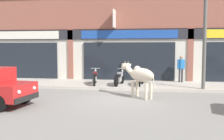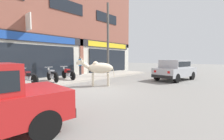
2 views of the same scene
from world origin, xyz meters
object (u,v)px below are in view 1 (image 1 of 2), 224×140
object	(u,v)px
motorcycle_0	(95,77)
utility_pole	(205,31)
cow	(140,75)
pedestrian	(181,66)
motorcycle_1	(119,78)
motorcycle_2	(141,78)

from	to	relation	value
motorcycle_0	utility_pole	bearing A→B (deg)	-8.08
cow	pedestrian	bearing A→B (deg)	64.26
cow	motorcycle_1	distance (m)	3.17
cow	motorcycle_0	distance (m)	3.98
pedestrian	motorcycle_0	bearing A→B (deg)	-160.85
cow	motorcycle_2	bearing A→B (deg)	91.86
motorcycle_0	utility_pole	world-z (taller)	utility_pole
motorcycle_2	utility_pole	size ratio (longest dim) A/B	0.31
motorcycle_0	pedestrian	size ratio (longest dim) A/B	1.13
cow	utility_pole	world-z (taller)	utility_pole
motorcycle_0	motorcycle_2	bearing A→B (deg)	0.52
motorcycle_0	motorcycle_2	distance (m)	2.59
cow	motorcycle_0	world-z (taller)	cow
motorcycle_0	utility_pole	xyz separation A→B (m)	(5.75, -0.82, 2.52)
motorcycle_0	cow	bearing A→B (deg)	-47.23
motorcycle_2	pedestrian	bearing A→B (deg)	35.96
motorcycle_0	motorcycle_1	bearing A→B (deg)	-1.87
motorcycle_1	pedestrian	size ratio (longest dim) A/B	1.13
motorcycle_0	pedestrian	xyz separation A→B (m)	(4.91, 1.70, 0.60)
motorcycle_0	pedestrian	distance (m)	5.23
cow	utility_pole	distance (m)	4.23
motorcycle_1	pedestrian	distance (m)	3.96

